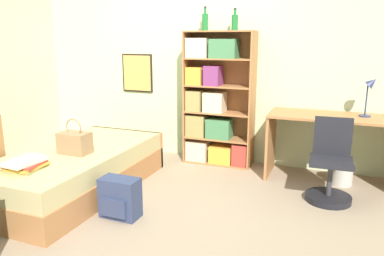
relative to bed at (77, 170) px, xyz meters
The scene contains 13 objects.
ground_plane 0.69m from the bed, ahead, with size 14.00×14.00×0.00m, color gray.
wall_back 2.06m from the bed, 68.25° to the left, with size 10.00×0.09×2.60m.
bed is the anchor object (origin of this frame).
handbag 0.36m from the bed, 50.87° to the right, with size 0.31×0.20×0.36m.
book_stack_on_bed 0.70m from the bed, 91.97° to the right, with size 0.33×0.37×0.09m.
bookcase 1.84m from the bed, 53.74° to the left, with size 0.87×0.32×1.67m.
bottle_green 2.31m from the bed, 57.67° to the left, with size 0.08×0.08×0.29m.
bottle_brown 2.47m from the bed, 47.48° to the left, with size 0.08×0.08×0.25m.
desk 2.81m from the bed, 27.29° to the left, with size 1.39×0.61×0.76m.
desk_lamp 3.24m from the bed, 25.60° to the left, with size 0.17×0.12×0.45m.
desk_chair 2.61m from the bed, 16.54° to the left, with size 0.45×0.45×0.82m.
backpack 0.85m from the bed, 25.83° to the right, with size 0.35×0.22×0.37m.
waste_bin 2.89m from the bed, 25.02° to the left, with size 0.23×0.23×0.26m.
Camera 1 is at (1.87, -3.01, 1.58)m, focal length 35.00 mm.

